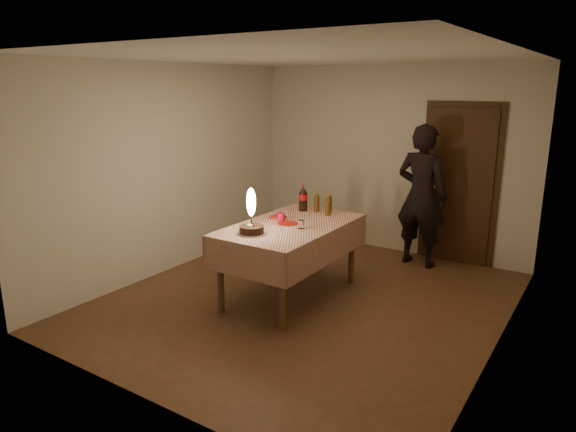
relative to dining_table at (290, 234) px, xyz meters
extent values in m
cube|color=brown|center=(0.21, -0.01, -0.73)|extent=(4.00, 4.50, 0.01)
cube|color=beige|center=(0.21, 2.24, 0.57)|extent=(4.00, 0.04, 2.60)
cube|color=beige|center=(0.21, -2.26, 0.57)|extent=(4.00, 0.04, 2.60)
cube|color=beige|center=(-1.79, -0.01, 0.57)|extent=(0.04, 4.50, 2.60)
cube|color=beige|center=(2.21, -0.01, 0.57)|extent=(0.04, 4.50, 2.60)
cube|color=silver|center=(0.21, -0.01, 1.87)|extent=(4.00, 4.50, 0.04)
cube|color=#472814|center=(1.21, 2.21, 0.29)|extent=(0.85, 0.05, 2.05)
sphere|color=#B28C33|center=(0.89, 2.16, 0.27)|extent=(0.06, 0.06, 0.06)
cube|color=brown|center=(0.00, 0.00, 0.08)|extent=(0.90, 1.60, 0.04)
cylinder|color=brown|center=(-0.39, -0.74, -0.34)|extent=(0.07, 0.07, 0.79)
cylinder|color=brown|center=(0.39, -0.74, -0.34)|extent=(0.07, 0.07, 0.79)
cylinder|color=brown|center=(-0.39, 0.74, -0.34)|extent=(0.07, 0.07, 0.79)
cylinder|color=brown|center=(0.39, 0.74, -0.34)|extent=(0.07, 0.07, 0.79)
cube|color=beige|center=(0.00, 0.00, 0.11)|extent=(1.02, 1.72, 0.01)
cube|color=beige|center=(0.00, -0.85, -0.07)|extent=(1.02, 0.01, 0.34)
cube|color=beige|center=(0.00, 0.85, -0.07)|extent=(1.02, 0.01, 0.34)
cube|color=beige|center=(-0.50, 0.00, -0.07)|extent=(0.01, 1.72, 0.34)
cube|color=beige|center=(0.50, 0.00, -0.07)|extent=(0.01, 1.72, 0.34)
cylinder|color=white|center=(-0.14, -0.52, 0.11)|extent=(0.31, 0.31, 0.01)
cylinder|color=black|center=(-0.14, -0.52, 0.16)|extent=(0.25, 0.25, 0.08)
cylinder|color=white|center=(-0.16, -0.51, 0.20)|extent=(0.07, 0.07, 0.00)
sphere|color=red|center=(-0.10, -0.53, 0.21)|extent=(0.02, 0.02, 0.02)
cube|color=#19721E|center=(-0.09, -0.54, 0.20)|extent=(0.02, 0.01, 0.00)
cube|color=#19721E|center=(-0.11, -0.55, 0.20)|extent=(0.01, 0.02, 0.00)
cylinder|color=#262628|center=(-0.14, -0.52, 0.25)|extent=(0.01, 0.01, 0.12)
ellipsoid|color=#FFF2BF|center=(-0.14, -0.52, 0.44)|extent=(0.09, 0.09, 0.29)
sphere|color=white|center=(-0.14, -0.52, 0.33)|extent=(0.04, 0.04, 0.04)
cylinder|color=#B2120C|center=(-0.03, 0.00, 0.12)|extent=(0.22, 0.22, 0.01)
cylinder|color=red|center=(-0.15, 0.04, 0.16)|extent=(0.08, 0.08, 0.10)
cylinder|color=white|center=(0.19, -0.08, 0.16)|extent=(0.07, 0.07, 0.09)
cube|color=red|center=(-0.27, 0.15, 0.12)|extent=(0.15, 0.15, 0.02)
cylinder|color=black|center=(-0.21, 0.60, 0.22)|extent=(0.10, 0.10, 0.22)
cylinder|color=red|center=(-0.21, 0.60, 0.28)|extent=(0.10, 0.10, 0.07)
cone|color=black|center=(-0.21, 0.60, 0.37)|extent=(0.10, 0.10, 0.08)
cylinder|color=red|center=(-0.21, 0.60, 0.42)|extent=(0.03, 0.03, 0.02)
cylinder|color=#51320E|center=(-0.05, 0.67, 0.20)|extent=(0.06, 0.06, 0.18)
cone|color=#51320E|center=(-0.05, 0.67, 0.32)|extent=(0.06, 0.06, 0.06)
cylinder|color=olive|center=(-0.05, 0.67, 0.36)|extent=(0.02, 0.02, 0.02)
cylinder|color=#51320E|center=(0.15, 0.57, 0.20)|extent=(0.06, 0.06, 0.18)
cone|color=#51320E|center=(0.15, 0.57, 0.32)|extent=(0.06, 0.06, 0.06)
cylinder|color=olive|center=(0.15, 0.57, 0.36)|extent=(0.02, 0.02, 0.02)
cylinder|color=#51320E|center=(0.09, 0.71, 0.20)|extent=(0.06, 0.06, 0.18)
cone|color=#51320E|center=(0.09, 0.71, 0.32)|extent=(0.06, 0.06, 0.06)
cylinder|color=olive|center=(0.09, 0.71, 0.36)|extent=(0.02, 0.02, 0.02)
imported|color=black|center=(0.83, 1.84, 0.20)|extent=(0.72, 0.52, 1.86)
cube|color=black|center=(0.85, 1.97, 0.85)|extent=(0.14, 0.10, 0.10)
cylinder|color=black|center=(0.85, 2.05, 0.85)|extent=(0.08, 0.09, 0.08)
camera|label=1|loc=(2.94, -4.55, 1.60)|focal=32.00mm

